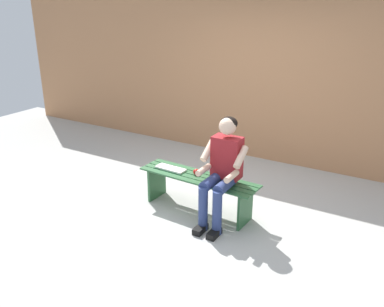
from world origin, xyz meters
The scene contains 6 objects.
ground_plane centered at (1.03, 1.00, -0.02)m, with size 10.00×7.00×0.04m, color #B2B2AD.
brick_wall centered at (0.50, -2.21, 1.28)m, with size 9.50×0.24×2.56m, color #B27A51.
bench_near centered at (0.00, 0.00, 0.35)m, with size 1.57×0.47×0.47m.
person_seated centered at (-0.37, 0.10, 0.70)m, with size 0.50×0.69×1.27m.
apple centered at (0.04, -0.03, 0.51)m, with size 0.08×0.08×0.08m, color red.
book_open centered at (0.41, 0.00, 0.48)m, with size 0.42×0.18×0.02m.
Camera 1 is at (-2.27, 3.97, 2.52)m, focal length 37.95 mm.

